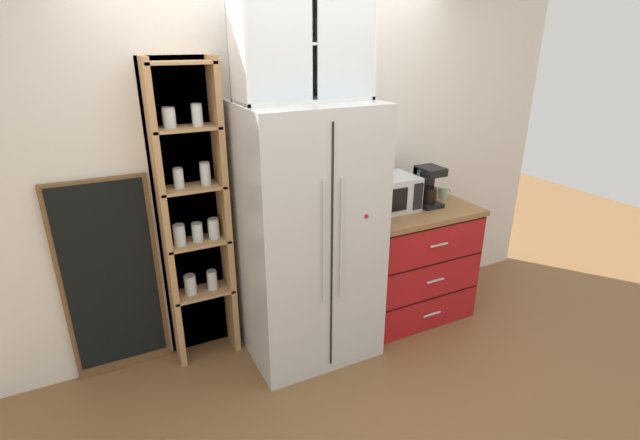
{
  "coord_description": "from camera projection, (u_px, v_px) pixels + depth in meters",
  "views": [
    {
      "loc": [
        -1.24,
        -2.67,
        2.14
      ],
      "look_at": [
        0.1,
        -0.01,
        0.98
      ],
      "focal_mm": 26.23,
      "sensor_mm": 36.0,
      "label": 1
    }
  ],
  "objects": [
    {
      "name": "chalkboard_menu",
      "position": [
        111.0,
        280.0,
        3.02
      ],
      "size": [
        0.6,
        0.04,
        1.36
      ],
      "color": "brown",
      "rests_on": "ground"
    },
    {
      "name": "mug_cream",
      "position": [
        411.0,
        200.0,
        3.62
      ],
      "size": [
        0.11,
        0.07,
        0.08
      ],
      "color": "silver",
      "rests_on": "counter_cabinet"
    },
    {
      "name": "counter_cabinet",
      "position": [
        409.0,
        261.0,
        3.77
      ],
      "size": [
        0.94,
        0.66,
        0.92
      ],
      "color": "#A8161C",
      "rests_on": "ground"
    },
    {
      "name": "mug_sage",
      "position": [
        443.0,
        193.0,
        3.78
      ],
      "size": [
        0.12,
        0.08,
        0.1
      ],
      "color": "#8CA37F",
      "rests_on": "counter_cabinet"
    },
    {
      "name": "coffee_maker",
      "position": [
        427.0,
        186.0,
        3.6
      ],
      "size": [
        0.17,
        0.2,
        0.31
      ],
      "color": "black",
      "rests_on": "counter_cabinet"
    },
    {
      "name": "bottle_green",
      "position": [
        417.0,
        192.0,
        3.53
      ],
      "size": [
        0.06,
        0.06,
        0.3
      ],
      "color": "#285B33",
      "rests_on": "counter_cabinet"
    },
    {
      "name": "microwave",
      "position": [
        386.0,
        194.0,
        3.5
      ],
      "size": [
        0.44,
        0.33,
        0.26
      ],
      "color": "silver",
      "rests_on": "counter_cabinet"
    },
    {
      "name": "ground_plane",
      "position": [
        308.0,
        343.0,
        3.51
      ],
      "size": [
        10.57,
        10.57,
        0.0
      ],
      "primitive_type": "plane",
      "color": "brown"
    },
    {
      "name": "wall_back_cream",
      "position": [
        282.0,
        166.0,
        3.38
      ],
      "size": [
        4.89,
        0.1,
        2.55
      ],
      "primitive_type": "cube",
      "color": "silver",
      "rests_on": "ground"
    },
    {
      "name": "pantry_shelf_column",
      "position": [
        193.0,
        215.0,
        3.09
      ],
      "size": [
        0.47,
        0.25,
        2.05
      ],
      "color": "brown",
      "rests_on": "ground"
    },
    {
      "name": "upper_cabinet",
      "position": [
        301.0,
        44.0,
        2.78
      ],
      "size": [
        0.83,
        0.32,
        0.66
      ],
      "color": "silver",
      "rests_on": "refrigerator"
    },
    {
      "name": "refrigerator",
      "position": [
        307.0,
        235.0,
        3.18
      ],
      "size": [
        0.87,
        0.74,
        1.78
      ],
      "color": "silver",
      "rests_on": "ground"
    }
  ]
}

